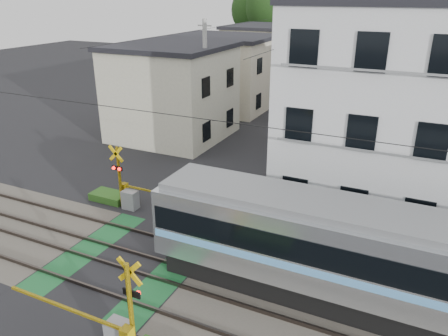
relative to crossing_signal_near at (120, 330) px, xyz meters
The scene contains 11 objects.
ground 4.53m from the crossing_signal_near, 125.29° to the left, with size 120.00×120.00×0.00m, color black.
track_bed 4.53m from the crossing_signal_near, 125.29° to the left, with size 120.00×120.00×0.14m.
crossing_signal_near is the anchor object (origin of this frame).
crossing_signal_far 8.95m from the crossing_signal_near, 125.29° to the left, with size 4.74×0.65×3.09m.
apartment_block 14.95m from the crossing_signal_near, 65.78° to the left, with size 10.20×8.36×9.30m.
houses_row 29.77m from the crossing_signal_near, 94.51° to the left, with size 22.07×31.35×6.80m.
tree_hill 52.66m from the crossing_signal_near, 94.73° to the left, with size 40.00×13.14×11.66m.
catenary 5.84m from the crossing_signal_near, 47.20° to the left, with size 60.00×5.04×7.00m.
utility_poles 27.12m from the crossing_signal_near, 97.77° to the left, with size 7.90×42.00×8.00m.
pedestrian 36.51m from the crossing_signal_near, 94.63° to the left, with size 0.58×0.38×1.59m, color #27242D.
weed_patches 3.70m from the crossing_signal_near, 103.09° to the left, with size 10.25×8.80×0.40m.
Camera 1 is at (9.34, -11.06, 9.51)m, focal length 35.00 mm.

